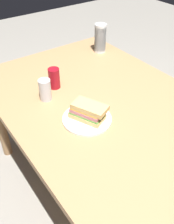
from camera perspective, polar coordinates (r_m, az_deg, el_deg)
The scene contains 7 objects.
ground_plane at distance 1.86m, azimuth 6.09°, elevation -18.90°, with size 8.00×8.00×0.00m, color gray.
dining_table at distance 1.35m, azimuth 7.98°, elevation -3.54°, with size 1.83×1.03×0.74m.
paper_plate at distance 1.26m, azimuth 0.00°, elevation -1.56°, with size 0.25×0.25×0.01m, color white.
sandwich at distance 1.23m, azimuth 0.19°, elevation 0.09°, with size 0.20×0.16×0.08m.
soda_can_red at distance 1.48m, azimuth -7.46°, elevation 7.60°, with size 0.07×0.07×0.12m, color maroon.
plastic_cup_stack at distance 1.89m, azimuth 3.03°, elevation 16.40°, with size 0.08×0.08×0.20m.
soda_can_silver at distance 1.39m, azimuth -9.49°, elevation 5.00°, with size 0.07×0.07×0.12m, color silver.
Camera 1 is at (0.69, -0.72, 1.56)m, focal length 40.26 mm.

